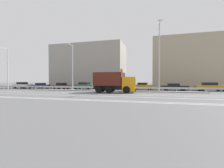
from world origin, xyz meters
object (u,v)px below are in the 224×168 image
(parked_car_0, at_px, (23,85))
(parked_car_3, at_px, (84,86))
(parked_car_1, at_px, (41,86))
(street_lamp_0, at_px, (7,67))
(median_road_sign, at_px, (106,84))
(parked_car_7, at_px, (210,87))
(dump_truck, at_px, (119,84))
(parked_car_6, at_px, (174,87))
(parked_car_4, at_px, (116,86))
(street_lamp_2, at_px, (159,55))
(parked_car_2, at_px, (61,86))
(parked_car_5, at_px, (143,86))
(church_tower, at_px, (116,70))
(street_lamp_1, at_px, (72,65))

(parked_car_0, bearing_deg, parked_car_3, 89.60)
(parked_car_0, bearing_deg, parked_car_1, 94.69)
(street_lamp_0, relative_size, parked_car_1, 2.24)
(median_road_sign, xyz_separation_m, parked_car_1, (-17.77, 4.94, -0.55))
(median_road_sign, height_order, parked_car_7, median_road_sign)
(dump_truck, distance_m, parked_car_6, 11.56)
(parked_car_4, bearing_deg, dump_truck, -166.09)
(street_lamp_2, xyz_separation_m, parked_car_4, (-8.19, 4.85, -5.10))
(street_lamp_0, bearing_deg, parked_car_0, 99.45)
(parked_car_2, relative_size, parked_car_4, 0.85)
(street_lamp_0, relative_size, parked_car_5, 2.04)
(street_lamp_0, relative_size, parked_car_2, 2.09)
(parked_car_4, distance_m, parked_car_5, 5.43)
(street_lamp_2, relative_size, parked_car_4, 2.20)
(street_lamp_0, distance_m, parked_car_3, 16.69)
(parked_car_6, bearing_deg, dump_truck, -50.74)
(parked_car_0, height_order, parked_car_7, parked_car_7)
(parked_car_5, bearing_deg, parked_car_3, -82.95)
(parked_car_7, bearing_deg, street_lamp_0, -84.60)
(median_road_sign, distance_m, street_lamp_0, 22.26)
(parked_car_7, height_order, church_tower, church_tower)
(parked_car_2, bearing_deg, church_tower, -15.21)
(parked_car_2, distance_m, parked_car_3, 5.86)
(parked_car_1, distance_m, parked_car_6, 29.39)
(parked_car_3, bearing_deg, parked_car_4, -83.47)
(parked_car_2, xyz_separation_m, parked_car_6, (23.89, 0.08, -0.00))
(parked_car_5, bearing_deg, street_lamp_2, 31.97)
(median_road_sign, relative_size, parked_car_0, 0.55)
(street_lamp_0, bearing_deg, parked_car_2, 27.17)
(parked_car_5, bearing_deg, parked_car_1, -85.56)
(parked_car_3, bearing_deg, parked_car_2, 90.32)
(parked_car_0, xyz_separation_m, parked_car_5, (28.72, 0.54, -0.01))
(parked_car_0, xyz_separation_m, parked_car_4, (23.30, 0.14, 0.04))
(street_lamp_1, distance_m, parked_car_5, 14.14)
(street_lamp_0, distance_m, parked_car_6, 34.22)
(parked_car_5, height_order, church_tower, church_tower)
(street_lamp_0, bearing_deg, median_road_sign, 0.27)
(dump_truck, height_order, parked_car_5, dump_truck)
(dump_truck, distance_m, parked_car_2, 16.88)
(dump_truck, relative_size, parked_car_0, 1.56)
(dump_truck, relative_size, street_lamp_1, 0.78)
(parked_car_5, bearing_deg, street_lamp_0, -75.39)
(parked_car_2, xyz_separation_m, parked_car_7, (29.81, -0.00, 0.08))
(street_lamp_0, xyz_separation_m, parked_car_5, (27.95, 5.17, -4.08))
(parked_car_7, bearing_deg, parked_car_4, -91.09)
(street_lamp_0, distance_m, parked_car_4, 23.38)
(street_lamp_1, height_order, parked_car_7, street_lamp_1)
(parked_car_1, bearing_deg, church_tower, 149.64)
(street_lamp_0, distance_m, street_lamp_2, 30.74)
(parked_car_3, bearing_deg, parked_car_7, -84.33)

